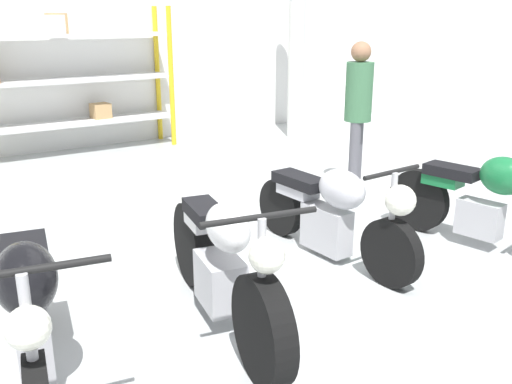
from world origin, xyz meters
The scene contains 9 objects.
ground_plane centered at (0.00, 0.00, 0.00)m, with size 30.00×30.00×0.00m, color #B2B7B7.
back_wall centered at (0.00, 5.92, 1.80)m, with size 30.00×0.08×3.60m.
shelving_rack centered at (-0.08, 5.56, 1.19)m, with size 3.14×0.63×2.21m.
support_pillar centered at (3.59, 4.70, 1.80)m, with size 0.28×0.28×3.60m.
motorcycle_black centered at (-1.93, -0.28, 0.50)m, with size 0.74×2.12×1.07m.
motorcycle_white centered at (-0.67, -0.22, 0.45)m, with size 0.72×2.07×1.03m.
motorcycle_silver centered at (0.71, 0.26, 0.44)m, with size 0.61×1.97×0.95m.
motorcycle_green centered at (2.03, -0.37, 0.48)m, with size 0.68×1.98×1.01m.
person_browsing centered at (2.27, 1.69, 1.06)m, with size 0.45×0.45×1.79m.
Camera 1 is at (-2.41, -3.33, 2.09)m, focal length 40.00 mm.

